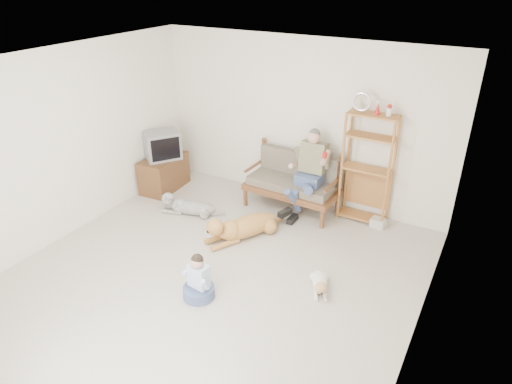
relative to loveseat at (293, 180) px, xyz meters
The scene contains 16 objects.
floor 2.42m from the loveseat, 92.09° to the right, with size 5.50×5.50×0.00m, color beige.
ceiling 3.24m from the loveseat, 92.09° to the right, with size 5.50×5.50×0.00m, color silver.
wall_back 0.95m from the loveseat, 102.74° to the left, with size 5.00×5.00×0.00m, color silver.
wall_left 3.61m from the loveseat, 137.52° to the right, with size 5.50×5.50×0.00m, color silver.
wall_right 3.49m from the loveseat, 44.46° to the right, with size 5.50×5.50×0.00m, color silver.
loveseat is the anchor object (origin of this frame).
man 0.38m from the loveseat, 33.40° to the right, with size 0.54×0.77×1.24m.
etagere 1.21m from the loveseat, ahead, with size 0.77×0.34×2.03m.
book_stack 1.50m from the loveseat, ahead, with size 0.22×0.16×0.14m, color silver.
tv_stand 2.37m from the loveseat, 167.94° to the right, with size 0.56×0.93×0.60m.
crt_tv 2.36m from the loveseat, 167.58° to the right, with size 0.71×0.74×0.48m.
wall_outlet 1.40m from the loveseat, 164.66° to the left, with size 0.12×0.02×0.08m, color white.
golden_retriever 1.30m from the loveseat, 101.64° to the right, with size 0.79×1.32×0.43m.
shaggy_dog 1.78m from the loveseat, 143.16° to the right, with size 1.08×0.47×0.33m.
terrier 2.23m from the loveseat, 55.77° to the right, with size 0.35×0.58×0.24m.
child 2.65m from the loveseat, 90.37° to the right, with size 0.39×0.39×0.61m.
Camera 1 is at (2.84, -3.78, 3.69)m, focal length 32.00 mm.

